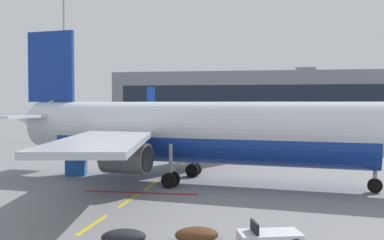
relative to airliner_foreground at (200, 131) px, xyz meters
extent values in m
cube|color=yellow|center=(-3.40, -13.01, -3.95)|extent=(0.24, 4.00, 0.01)
cube|color=yellow|center=(-3.40, -7.25, -3.95)|extent=(0.24, 4.00, 0.01)
cube|color=yellow|center=(-3.40, -1.68, -3.95)|extent=(0.24, 4.00, 0.01)
cube|color=yellow|center=(-3.40, 4.61, -3.95)|extent=(0.24, 4.00, 0.01)
cube|color=yellow|center=(-3.40, 11.52, -3.95)|extent=(0.24, 4.00, 0.01)
cube|color=yellow|center=(-3.40, 17.70, -3.95)|extent=(0.24, 4.00, 0.01)
cube|color=yellow|center=(-3.40, 24.27, -3.95)|extent=(0.24, 4.00, 0.01)
cube|color=yellow|center=(-3.40, 31.00, -3.95)|extent=(0.24, 4.00, 0.01)
cube|color=yellow|center=(-3.40, 36.94, -3.95)|extent=(0.24, 4.00, 0.01)
cube|color=yellow|center=(-3.40, 43.00, -3.95)|extent=(0.24, 4.00, 0.01)
cube|color=yellow|center=(-3.40, 49.66, -3.95)|extent=(0.24, 4.00, 0.01)
cube|color=yellow|center=(-3.40, 57.09, -3.95)|extent=(0.24, 4.00, 0.01)
cube|color=#B21414|center=(-3.40, -4.69, -3.95)|extent=(8.00, 0.40, 0.01)
cylinder|color=silver|center=(0.58, -0.09, 0.35)|extent=(30.33, 8.36, 3.80)
cylinder|color=navy|center=(0.58, -0.09, -0.69)|extent=(24.75, 7.20, 3.50)
cone|color=silver|center=(-14.99, 2.32, 0.83)|extent=(4.64, 3.83, 3.23)
cube|color=navy|center=(-13.26, 2.05, 5.25)|extent=(4.40, 1.03, 6.00)
cube|color=silver|center=(-13.46, 5.32, 1.11)|extent=(4.14, 6.81, 0.24)
cube|color=silver|center=(-14.44, -1.01, 1.11)|extent=(4.14, 6.81, 0.24)
cube|color=#B7BCC6|center=(-2.05, 8.92, -0.12)|extent=(12.24, 17.26, 0.36)
cube|color=#B7BCC6|center=(-4.65, -7.88, -0.12)|extent=(7.82, 17.59, 0.36)
cylinder|color=#4C4F54|center=(-2.66, 5.98, -1.57)|extent=(3.48, 2.56, 2.10)
cylinder|color=black|center=(-1.08, 5.73, -1.57)|extent=(0.39, 1.78, 1.79)
cylinder|color=#4C4F54|center=(-4.34, -4.89, -1.57)|extent=(3.48, 2.56, 2.10)
cylinder|color=black|center=(-2.76, -5.14, -1.57)|extent=(0.39, 1.78, 1.79)
cylinder|color=gray|center=(12.34, -1.91, -2.12)|extent=(0.28, 0.28, 2.67)
cylinder|color=black|center=(12.34, -1.91, -3.45)|extent=(1.02, 0.43, 0.99)
cylinder|color=gray|center=(-1.00, 2.79, -2.09)|extent=(0.28, 0.28, 2.61)
cylinder|color=black|center=(-0.95, 3.13, -3.40)|extent=(1.14, 0.51, 1.10)
cylinder|color=black|center=(-1.05, 2.44, -3.40)|extent=(1.14, 0.51, 1.10)
cylinder|color=gray|center=(-1.80, -2.35, -2.09)|extent=(0.28, 0.28, 2.61)
cylinder|color=black|center=(-1.74, -2.01, -3.40)|extent=(1.14, 0.51, 1.10)
cylinder|color=black|center=(-1.85, -2.70, -3.40)|extent=(1.14, 0.51, 1.10)
cylinder|color=silver|center=(20.77, 39.57, -0.09)|extent=(4.38, 27.11, 3.41)
cylinder|color=#0F479E|center=(20.77, 39.57, -1.03)|extent=(3.93, 22.08, 3.14)
cone|color=silver|center=(20.28, 53.07, -0.09)|extent=(3.45, 3.26, 3.34)
cube|color=#192333|center=(20.31, 52.13, 0.51)|extent=(2.61, 1.53, 0.54)
cube|color=silver|center=(18.37, 26.29, 0.59)|extent=(5.84, 3.08, 0.22)
cube|color=#B7BCC6|center=(13.27, 35.73, -0.52)|extent=(15.84, 8.63, 0.32)
cylinder|color=#4C4F54|center=(15.97, 35.70, -1.82)|extent=(1.99, 2.94, 1.88)
cylinder|color=black|center=(15.92, 37.13, -1.82)|extent=(1.60, 0.17, 1.60)
cylinder|color=gray|center=(20.38, 50.24, -2.31)|extent=(0.25, 0.25, 2.39)
cylinder|color=black|center=(20.38, 50.24, -3.51)|extent=(0.28, 0.90, 0.89)
cylinder|color=gray|center=(18.50, 37.69, -2.29)|extent=(0.25, 0.25, 2.34)
cylinder|color=black|center=(18.19, 37.68, -3.46)|extent=(0.35, 1.00, 0.99)
cylinder|color=black|center=(18.81, 37.71, -3.46)|extent=(0.35, 1.00, 0.99)
cylinder|color=silver|center=(-28.00, 67.19, -0.38)|extent=(9.44, 24.96, 3.15)
cylinder|color=navy|center=(-28.00, 67.19, -1.25)|extent=(8.01, 20.40, 2.90)
cone|color=silver|center=(-31.19, 55.12, -0.38)|extent=(3.73, 3.60, 3.09)
cone|color=silver|center=(-24.65, 79.83, 0.01)|extent=(3.48, 4.06, 2.68)
cube|color=#192333|center=(-30.97, 55.96, 0.17)|extent=(2.63, 1.89, 0.50)
cube|color=navy|center=(-25.02, 78.43, 3.69)|extent=(1.22, 3.61, 4.98)
cube|color=silver|center=(-22.30, 78.31, 0.25)|extent=(5.81, 3.93, 0.20)
cube|color=silver|center=(-27.44, 79.67, 0.25)|extent=(5.81, 3.93, 0.20)
cube|color=#B7BCC6|center=(-20.33, 68.58, -0.77)|extent=(13.92, 11.21, 0.30)
cube|color=#B7BCC6|center=(-33.97, 72.19, -0.77)|extent=(14.38, 5.07, 0.30)
cylinder|color=#4C4F54|center=(-22.71, 69.33, -1.98)|extent=(2.36, 3.01, 1.74)
cylinder|color=black|center=(-23.05, 68.05, -1.98)|extent=(1.46, 0.48, 1.48)
cylinder|color=#4C4F54|center=(-31.53, 71.67, -1.98)|extent=(2.36, 3.01, 1.74)
cylinder|color=black|center=(-31.87, 70.39, -1.98)|extent=(1.46, 0.48, 1.48)
cylinder|color=gray|center=(-30.52, 57.65, -2.43)|extent=(0.23, 0.23, 2.21)
cylinder|color=black|center=(-30.52, 57.65, -3.54)|extent=(0.43, 0.85, 0.82)
cylinder|color=gray|center=(-25.48, 68.25, -2.41)|extent=(0.23, 0.23, 2.17)
cylinder|color=black|center=(-25.20, 68.17, -3.49)|extent=(0.51, 0.96, 0.91)
cylinder|color=black|center=(-25.76, 68.32, -3.49)|extent=(0.51, 0.96, 0.91)
cylinder|color=gray|center=(-29.66, 69.35, -2.41)|extent=(0.23, 0.23, 2.17)
cylinder|color=black|center=(-29.38, 69.28, -3.49)|extent=(0.51, 0.96, 0.91)
cylinder|color=black|center=(-29.94, 69.42, -3.49)|extent=(0.51, 0.96, 0.91)
cube|color=silver|center=(5.38, -15.29, -3.49)|extent=(2.89, 2.07, 0.44)
cube|color=black|center=(4.76, -15.47, -3.09)|extent=(0.43, 1.11, 0.56)
cylinder|color=black|center=(6.06, -14.37, -3.67)|extent=(0.59, 0.33, 0.56)
cylinder|color=black|center=(4.31, -14.87, -3.67)|extent=(0.59, 0.33, 0.56)
ellipsoid|color=#4C2D19|center=(2.41, -16.16, -3.29)|extent=(2.09, 1.66, 0.64)
cylinder|color=black|center=(2.22, -15.51, -3.73)|extent=(0.46, 0.26, 0.44)
ellipsoid|color=black|center=(-0.47, -16.99, -3.29)|extent=(2.09, 1.66, 0.64)
cube|color=#194C9E|center=(-10.92, 1.80, -3.15)|extent=(1.92, 1.89, 1.60)
cube|color=silver|center=(-10.92, 1.80, -3.15)|extent=(1.58, 0.42, 1.36)
cylinder|color=slate|center=(-27.96, 35.58, -3.65)|extent=(0.70, 0.70, 0.60)
cylinder|color=#9EA0A5|center=(-27.96, 35.58, 10.90)|extent=(0.36, 0.36, 29.70)
cube|color=gray|center=(1.65, 114.84, 3.82)|extent=(90.98, 25.95, 15.55)
cube|color=#192333|center=(1.65, 101.80, 4.60)|extent=(83.70, 0.12, 5.60)
cube|color=gray|center=(15.30, 114.84, 12.40)|extent=(6.00, 5.00, 1.60)
camera|label=1|loc=(5.51, -34.86, 2.19)|focal=43.31mm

